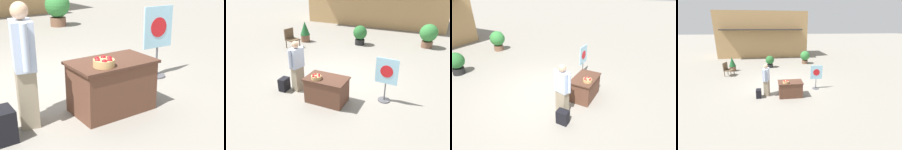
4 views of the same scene
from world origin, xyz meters
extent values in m
plane|color=gray|center=(0.00, 0.00, 0.00)|extent=(120.00, 120.00, 0.00)
cube|color=brown|center=(0.35, -1.45, 0.36)|extent=(1.14, 0.70, 0.72)
cube|color=#492C20|center=(0.35, -1.45, 0.74)|extent=(1.21, 0.75, 0.04)
cylinder|color=tan|center=(0.11, -1.62, 0.81)|extent=(0.29, 0.29, 0.10)
sphere|color=red|center=(0.21, -1.61, 0.85)|extent=(0.08, 0.08, 0.08)
sphere|color=red|center=(0.16, -1.53, 0.85)|extent=(0.08, 0.08, 0.08)
sphere|color=#A30F14|center=(0.06, -1.54, 0.85)|extent=(0.08, 0.08, 0.08)
sphere|color=red|center=(0.02, -1.61, 0.85)|extent=(0.08, 0.08, 0.08)
sphere|color=#A30F14|center=(0.07, -1.70, 0.85)|extent=(0.08, 0.08, 0.08)
sphere|color=red|center=(0.15, -1.71, 0.85)|extent=(0.08, 0.08, 0.08)
cube|color=gray|center=(-0.82, -1.20, 0.40)|extent=(0.31, 0.38, 0.79)
cube|color=silver|center=(-0.82, -1.20, 1.10)|extent=(0.34, 0.47, 0.62)
sphere|color=tan|center=(-0.82, -1.20, 1.53)|extent=(0.22, 0.22, 0.22)
cylinder|color=silver|center=(-0.76, -0.94, 1.13)|extent=(0.09, 0.09, 0.57)
cylinder|color=silver|center=(-0.87, -1.45, 1.13)|extent=(0.09, 0.09, 0.57)
cube|color=black|center=(-1.22, -1.43, 0.21)|extent=(0.24, 0.34, 0.42)
cylinder|color=#4C4C51|center=(1.90, -0.72, 0.01)|extent=(0.36, 0.36, 0.03)
cylinder|color=#4C4C51|center=(1.90, -0.72, 0.31)|extent=(0.04, 0.04, 0.55)
cube|color=#99D1EA|center=(1.90, -0.72, 0.96)|extent=(0.65, 0.06, 0.77)
cylinder|color=red|center=(1.90, -0.74, 0.96)|extent=(0.36, 0.02, 0.36)
cylinder|color=brown|center=(2.63, 5.23, 0.16)|extent=(0.55, 0.55, 0.31)
sphere|color=#337A38|center=(2.63, 5.23, 0.75)|extent=(0.87, 0.87, 0.87)
cylinder|color=black|center=(-0.64, 4.26, 0.14)|extent=(0.51, 0.51, 0.29)
sphere|color=#28662D|center=(-0.64, 4.26, 0.64)|extent=(0.72, 0.72, 0.72)
camera|label=1|loc=(-2.04, -4.95, 2.04)|focal=50.00mm
camera|label=2|loc=(2.98, -6.39, 3.52)|focal=35.00mm
camera|label=3|loc=(-4.64, -3.32, 3.51)|focal=28.00mm
camera|label=4|loc=(-0.56, -8.31, 3.38)|focal=24.00mm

